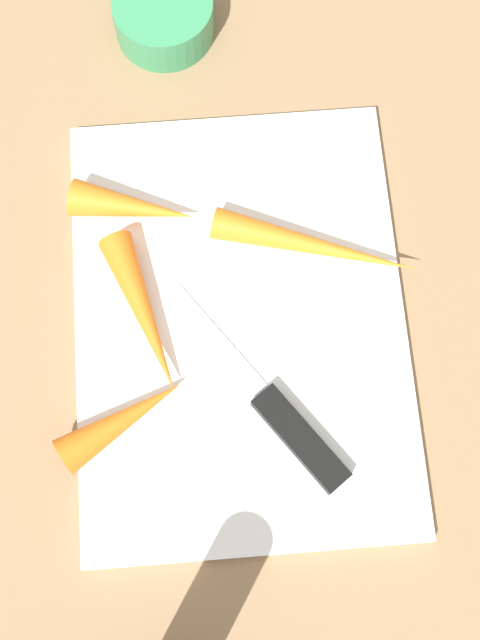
{
  "coord_description": "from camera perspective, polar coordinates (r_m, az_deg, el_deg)",
  "views": [
    {
      "loc": [
        0.19,
        -0.01,
        0.65
      ],
      "look_at": [
        0.0,
        0.0,
        0.01
      ],
      "focal_mm": 47.69,
      "sensor_mm": 36.0,
      "label": 1
    }
  ],
  "objects": [
    {
      "name": "cutting_board",
      "position": [
        0.67,
        0.0,
        -0.15
      ],
      "size": [
        0.36,
        0.26,
        0.01
      ],
      "primitive_type": "cube",
      "color": "white",
      "rests_on": "ground_plane"
    },
    {
      "name": "carrot_short",
      "position": [
        0.64,
        -7.86,
        -6.67
      ],
      "size": [
        0.07,
        0.1,
        0.03
      ],
      "primitive_type": "cone",
      "rotation": [
        0.0,
        1.57,
        2.06
      ],
      "color": "orange",
      "rests_on": "cutting_board"
    },
    {
      "name": "carrot_longest",
      "position": [
        0.68,
        5.08,
        4.97
      ],
      "size": [
        0.08,
        0.17,
        0.03
      ],
      "primitive_type": "cone",
      "rotation": [
        0.0,
        1.57,
        1.25
      ],
      "color": "orange",
      "rests_on": "cutting_board"
    },
    {
      "name": "carrot_shortest",
      "position": [
        0.69,
        -7.19,
        7.53
      ],
      "size": [
        0.05,
        0.1,
        0.03
      ],
      "primitive_type": "cone",
      "rotation": [
        0.0,
        1.57,
        1.32
      ],
      "color": "orange",
      "rests_on": "cutting_board"
    },
    {
      "name": "knife",
      "position": [
        0.65,
        3.29,
        -7.08
      ],
      "size": [
        0.17,
        0.13,
        0.01
      ],
      "rotation": [
        0.0,
        0.0,
        3.77
      ],
      "color": "#B7B7BC",
      "rests_on": "cutting_board"
    },
    {
      "name": "small_bowl",
      "position": [
        0.79,
        -5.13,
        19.58
      ],
      "size": [
        0.09,
        0.09,
        0.04
      ],
      "primitive_type": "cylinder",
      "color": "#388C59",
      "rests_on": "ground_plane"
    },
    {
      "name": "carrot_long",
      "position": [
        0.66,
        -6.46,
        0.44
      ],
      "size": [
        0.13,
        0.07,
        0.03
      ],
      "primitive_type": "cone",
      "rotation": [
        0.0,
        1.57,
        0.31
      ],
      "color": "orange",
      "rests_on": "cutting_board"
    },
    {
      "name": "ground_plane",
      "position": [
        0.68,
        0.0,
        -0.29
      ],
      "size": [
        1.4,
        1.4,
        0.0
      ],
      "primitive_type": "plane",
      "color": "#8C6D4C"
    }
  ]
}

